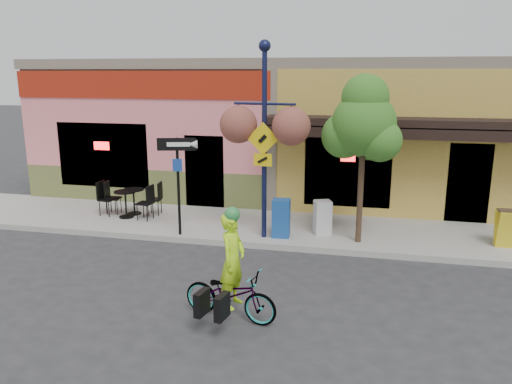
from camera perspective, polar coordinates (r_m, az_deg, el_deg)
ground at (r=11.41m, az=3.29°, el=-7.63°), size 90.00×90.00×0.00m
sidewalk at (r=13.25m, az=4.70°, el=-4.26°), size 24.00×3.00×0.15m
curb at (r=11.89m, az=3.73°, el=-6.35°), size 24.00×0.12×0.15m
building at (r=18.18m, az=7.26°, el=7.56°), size 18.20×8.20×4.50m
bicycle at (r=8.65m, az=-2.97°, el=-11.61°), size 1.77×0.90×0.89m
cyclist_rider at (r=8.49m, az=-2.67°, el=-9.39°), size 0.49×0.66×1.63m
lamp_post at (r=11.85m, az=0.96°, el=5.70°), size 1.55×0.74×4.70m
one_way_sign at (r=12.38m, az=-8.85°, el=0.56°), size 0.96×0.42×2.44m
cafe_set_left at (r=14.33m, az=-14.68°, el=-0.93°), size 1.73×1.02×0.98m
cafe_set_right at (r=14.62m, az=-13.80°, el=-0.64°), size 1.68×0.98×0.96m
newspaper_box_blue at (r=12.28m, az=2.89°, el=-3.00°), size 0.44×0.40×0.94m
newspaper_box_grey at (r=12.59m, az=7.60°, el=-2.90°), size 0.50×0.48×0.85m
street_tree at (r=11.79m, az=12.02°, el=3.62°), size 1.66×1.66×3.99m
sandwich_board at (r=12.80m, az=27.06°, el=-3.95°), size 0.54×0.40×0.90m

